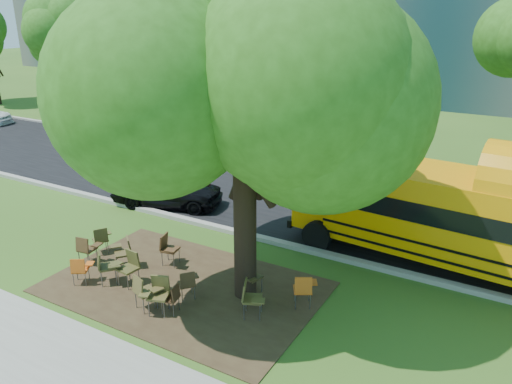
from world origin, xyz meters
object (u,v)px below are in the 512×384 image
Objects in this scene: chair_11 at (188,282)px; pedestrian_a at (95,111)px; chair_10 at (168,247)px; chair_3 at (128,264)px; chair_2 at (80,268)px; bg_car_red at (190,137)px; chair_4 at (144,289)px; chair_8 at (101,238)px; chair_0 at (86,247)px; chair_13 at (304,288)px; black_car at (167,188)px; pedestrian_b at (53,103)px; main_tree at (244,65)px; chair_5 at (158,291)px; chair_6 at (172,296)px; chair_1 at (105,264)px; chair_9 at (124,249)px; bg_car_silver at (93,128)px; chair_12 at (250,273)px.

pedestrian_a is at bearing 92.28° from chair_11.
pedestrian_a reaches higher than chair_10.
chair_2 is at bearing 36.45° from chair_3.
bg_car_red is (-6.91, 10.20, 0.14)m from chair_10.
chair_8 is (-3.15, 1.66, -0.05)m from chair_4.
chair_0 is at bearing 98.24° from chair_2.
chair_4 is (3.00, -0.95, 0.03)m from chair_0.
chair_13 reaches higher than chair_8.
black_car reaches higher than chair_11.
chair_10 is (-0.99, 2.10, -0.01)m from chair_4.
pedestrian_b is (-17.96, 13.62, 0.42)m from chair_0.
main_tree reaches higher than chair_5.
chair_6 is 25.92m from pedestrian_b.
chair_13 is at bearing -167.27° from chair_5.
chair_6 is 0.41× the size of pedestrian_a.
chair_1 is at bearing -158.38° from main_tree.
bg_car_silver reaches higher than chair_9.
chair_5 is at bearing -158.41° from black_car.
black_car reaches higher than chair_4.
chair_9 is 2.58m from chair_11.
pedestrian_a reaches higher than chair_11.
chair_3 is 1.81m from chair_11.
chair_2 is 5.89m from chair_13.
chair_13 is (2.93, 1.93, -0.03)m from chair_5.
chair_2 is 1.27m from chair_3.
main_tree is 2.25× the size of bg_car_silver.
bg_car_red reaches higher than chair_9.
pedestrian_a is (-17.26, 13.91, 0.47)m from chair_6.
pedestrian_b is at bearing -106.56° from chair_12.
chair_4 is 0.36m from chair_5.
chair_0 is 0.21× the size of bg_car_silver.
chair_10 reaches higher than chair_0.
chair_3 is at bearing 6.31° from pedestrian_b.
pedestrian_b is (-17.01, 8.86, 0.28)m from black_car.
bg_car_red reaches higher than chair_4.
pedestrian_a is (-17.22, 13.24, 0.44)m from chair_11.
pedestrian_a is at bearing 62.03° from bg_car_silver.
bg_car_red is (-11.18, 10.28, 0.15)m from chair_13.
chair_4 is 6.95m from black_car.
main_tree is 5.42m from chair_13.
chair_0 is 0.98× the size of chair_13.
chair_3 is 1.18× the size of chair_11.
chair_10 reaches higher than chair_13.
chair_2 is 0.94× the size of chair_8.
chair_11 is (0.26, 0.82, -0.09)m from chair_5.
chair_4 is 0.23× the size of black_car.
bg_car_silver is at bearing -33.93° from chair_3.
black_car reaches higher than chair_13.
chair_11 is 25.53m from pedestrian_b.
chair_4 is 21.83m from pedestrian_a.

